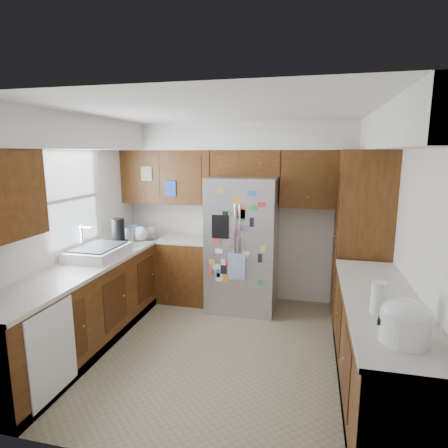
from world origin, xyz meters
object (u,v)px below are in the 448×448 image
(pantry, at_px, (361,238))
(paper_towel, at_px, (378,298))
(rice_cooker, at_px, (405,320))
(fridge, at_px, (243,244))

(pantry, xyz_separation_m, paper_towel, (-0.10, -1.94, -0.03))
(pantry, distance_m, rice_cooker, 2.36)
(paper_towel, bearing_deg, pantry, 87.16)
(pantry, distance_m, paper_towel, 1.94)
(rice_cooker, distance_m, paper_towel, 0.43)
(fridge, bearing_deg, pantry, -2.05)
(fridge, height_order, paper_towel, fridge)
(fridge, bearing_deg, paper_towel, -54.87)
(fridge, xyz_separation_m, rice_cooker, (1.50, -2.41, 0.16))
(pantry, xyz_separation_m, rice_cooker, (-0.00, -2.36, -0.01))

